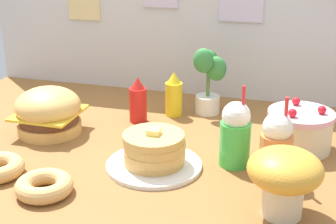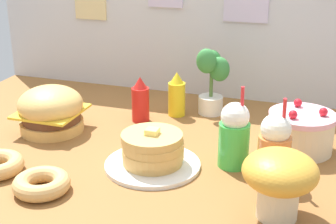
{
  "view_description": "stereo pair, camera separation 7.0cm",
  "coord_description": "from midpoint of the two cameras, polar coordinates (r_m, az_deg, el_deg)",
  "views": [
    {
      "loc": [
        0.6,
        -1.76,
        0.93
      ],
      "look_at": [
        0.05,
        0.13,
        0.17
      ],
      "focal_mm": 53.32,
      "sensor_mm": 36.0,
      "label": 1
    },
    {
      "loc": [
        0.66,
        -1.74,
        0.93
      ],
      "look_at": [
        0.05,
        0.13,
        0.17
      ],
      "focal_mm": 53.32,
      "sensor_mm": 36.0,
      "label": 2
    }
  ],
  "objects": [
    {
      "name": "ground_plane",
      "position": [
        2.08,
        -3.22,
        -5.78
      ],
      "size": [
        2.47,
        1.78,
        0.02
      ],
      "primitive_type": "cube",
      "color": "brown"
    },
    {
      "name": "back_wall",
      "position": [
        2.74,
        2.79,
        11.38
      ],
      "size": [
        2.47,
        0.04,
        0.93
      ],
      "color": "silver",
      "rests_on": "ground_plane"
    },
    {
      "name": "burger",
      "position": [
        2.38,
        -14.34,
        0.04
      ],
      "size": [
        0.3,
        0.3,
        0.22
      ],
      "color": "#DBA859",
      "rests_on": "ground_plane"
    },
    {
      "name": "pancake_stack",
      "position": [
        1.99,
        -2.61,
        -4.69
      ],
      "size": [
        0.39,
        0.39,
        0.17
      ],
      "color": "white",
      "rests_on": "ground_plane"
    },
    {
      "name": "layer_cake",
      "position": [
        2.21,
        13.94,
        -1.99
      ],
      "size": [
        0.28,
        0.28,
        0.21
      ],
      "color": "beige",
      "rests_on": "ground_plane"
    },
    {
      "name": "ketchup_bottle",
      "position": [
        2.44,
        -4.28,
        1.25
      ],
      "size": [
        0.09,
        0.09,
        0.23
      ],
      "color": "red",
      "rests_on": "ground_plane"
    },
    {
      "name": "mustard_bottle",
      "position": [
        2.51,
        -0.13,
        1.92
      ],
      "size": [
        0.09,
        0.09,
        0.23
      ],
      "color": "yellow",
      "rests_on": "ground_plane"
    },
    {
      "name": "cream_soda_cup",
      "position": [
        2.0,
        6.7,
        -2.54
      ],
      "size": [
        0.12,
        0.12,
        0.34
      ],
      "color": "green",
      "rests_on": "ground_plane"
    },
    {
      "name": "orange_float_cup",
      "position": [
        1.92,
        11.23,
        -3.93
      ],
      "size": [
        0.12,
        0.12,
        0.34
      ],
      "color": "orange",
      "rests_on": "ground_plane"
    },
    {
      "name": "donut_chocolate",
      "position": [
        1.88,
        -15.03,
        -8.12
      ],
      "size": [
        0.21,
        0.21,
        0.06
      ],
      "color": "tan",
      "rests_on": "ground_plane"
    },
    {
      "name": "potted_plant",
      "position": [
        2.52,
        3.87,
        3.87
      ],
      "size": [
        0.16,
        0.14,
        0.35
      ],
      "color": "white",
      "rests_on": "ground_plane"
    },
    {
      "name": "mushroom_stool",
      "position": [
        1.68,
        12.0,
        -7.13
      ],
      "size": [
        0.25,
        0.25,
        0.24
      ],
      "color": "beige",
      "rests_on": "ground_plane"
    }
  ]
}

